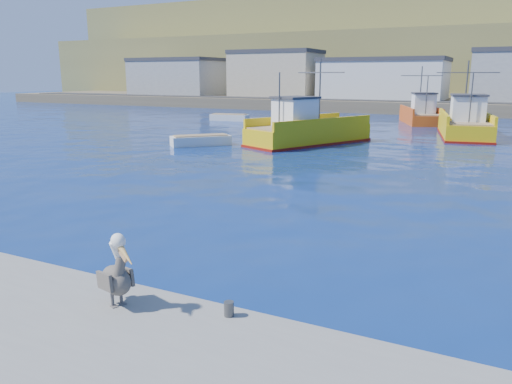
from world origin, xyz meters
TOP-DOWN VIEW (x-y plane):
  - ground at (0.00, 0.00)m, footprint 260.00×260.00m
  - dock_bollards at (0.60, -3.40)m, footprint 36.20×0.20m
  - far_shore at (0.00, 109.20)m, footprint 200.00×81.00m
  - trawler_yellow_a at (-6.11, 24.56)m, footprint 7.57×11.01m
  - trawler_yellow_b at (4.29, 34.89)m, footprint 5.46×11.12m
  - boat_orange at (-0.94, 45.51)m, footprint 5.78×8.94m
  - skiff_left at (-12.87, 20.17)m, footprint 4.14×4.25m
  - skiff_extra at (-21.26, 39.28)m, footprint 4.55×2.05m
  - pelican at (0.74, -4.04)m, footprint 1.27×0.82m

SIDE VIEW (x-z plane):
  - ground at x=0.00m, z-range 0.00..0.00m
  - skiff_left at x=-12.87m, z-range -0.17..0.78m
  - skiff_extra at x=-21.26m, z-range -0.17..0.78m
  - dock_bollards at x=0.60m, z-range 0.50..0.80m
  - trawler_yellow_a at x=-6.11m, z-range -2.21..4.21m
  - trawler_yellow_b at x=4.29m, z-range -2.21..4.22m
  - boat_orange at x=-0.94m, z-range -2.01..4.08m
  - pelican at x=0.74m, z-range 0.38..1.99m
  - far_shore at x=0.00m, z-range -3.02..20.98m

